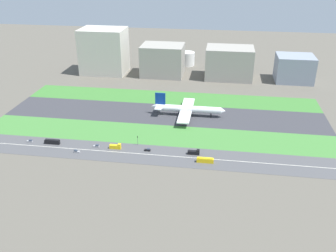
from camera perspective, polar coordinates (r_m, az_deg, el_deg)
name	(u,v)px	position (r m, az deg, el deg)	size (l,w,h in m)	color
ground_plane	(165,114)	(328.38, -0.50, 1.83)	(800.00, 800.00, 0.00)	#5B564C
runway	(165,114)	(328.36, -0.50, 1.84)	(280.00, 46.00, 0.10)	#38383D
grass_median_north	(171,98)	(365.91, 0.51, 4.36)	(280.00, 36.00, 0.10)	#3D7A33
grass_median_south	(157,135)	(291.73, -1.77, -1.32)	(280.00, 36.00, 0.10)	#427F38
highway	(149,154)	(264.03, -3.01, -4.40)	(280.00, 28.00, 0.10)	#4C4C4F
highway_centerline	(149,154)	(264.01, -3.01, -4.39)	(266.00, 0.50, 0.01)	silver
airliner	(187,109)	(323.66, 2.89, 2.64)	(65.00, 56.00, 19.70)	white
car_3	(77,151)	(273.63, -13.89, -3.83)	(4.40, 1.80, 2.00)	#99999E
bus_0	(52,142)	(290.21, -17.40, -2.32)	(11.60, 2.50, 3.50)	black
truck_1	(116,147)	(273.26, -8.08, -3.15)	(8.40, 2.50, 4.00)	yellow
car_1	(148,150)	(268.18, -3.15, -3.68)	(4.40, 1.80, 2.00)	black
car_0	(97,146)	(277.87, -10.95, -3.05)	(4.40, 1.80, 2.00)	#99999E
car_2	(30,141)	(298.61, -20.49, -2.19)	(4.40, 1.80, 2.00)	#99999E
truck_0	(194,152)	(263.67, 4.01, -4.07)	(8.40, 2.50, 4.00)	black
bus_1	(205,160)	(254.54, 5.74, -5.26)	(11.60, 2.50, 3.50)	yellow
traffic_light	(138,140)	(275.29, -4.70, -2.13)	(0.36, 0.50, 7.20)	#4C4C51
terminal_building	(104,51)	(446.48, -9.83, 11.32)	(51.11, 38.58, 51.45)	beige
hangar_building	(163,60)	(432.17, -0.83, 10.10)	(47.50, 37.56, 35.22)	#9E998E
office_tower	(229,63)	(426.78, 9.41, 9.56)	(52.01, 37.35, 34.99)	#9E998E
cargo_warehouse	(294,68)	(434.69, 18.86, 8.39)	(39.85, 34.63, 28.51)	gray
fuel_tank_west	(187,59)	(474.68, 2.93, 10.31)	(19.25, 19.25, 16.74)	silver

